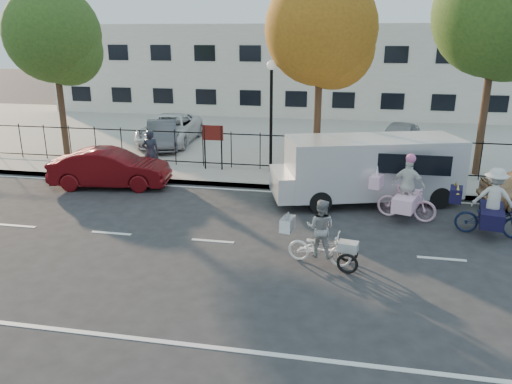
% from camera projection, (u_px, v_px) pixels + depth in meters
% --- Properties ---
extents(ground, '(120.00, 120.00, 0.00)m').
position_uv_depth(ground, '(213.00, 241.00, 13.69)').
color(ground, '#333334').
extents(road_markings, '(60.00, 9.52, 0.01)m').
position_uv_depth(road_markings, '(213.00, 241.00, 13.69)').
color(road_markings, silver).
rests_on(road_markings, ground).
extents(curb, '(60.00, 0.10, 0.15)m').
position_uv_depth(curb, '(250.00, 186.00, 18.39)').
color(curb, '#A8A399').
rests_on(curb, ground).
extents(sidewalk, '(60.00, 2.20, 0.15)m').
position_uv_depth(sidewalk, '(255.00, 178.00, 19.37)').
color(sidewalk, '#A8A399').
rests_on(sidewalk, ground).
extents(parking_lot, '(60.00, 15.60, 0.15)m').
position_uv_depth(parking_lot, '(285.00, 134.00, 27.70)').
color(parking_lot, '#A8A399').
rests_on(parking_lot, ground).
extents(iron_fence, '(58.00, 0.06, 1.50)m').
position_uv_depth(iron_fence, '(260.00, 151.00, 20.15)').
color(iron_fence, black).
rests_on(iron_fence, sidewalk).
extents(building, '(34.00, 10.00, 6.00)m').
position_uv_depth(building, '(304.00, 68.00, 36.16)').
color(building, silver).
rests_on(building, ground).
extents(lamppost, '(0.36, 0.36, 4.33)m').
position_uv_depth(lamppost, '(271.00, 97.00, 19.01)').
color(lamppost, black).
rests_on(lamppost, sidewalk).
extents(street_sign, '(0.85, 0.06, 1.80)m').
position_uv_depth(street_sign, '(213.00, 139.00, 19.95)').
color(street_sign, black).
rests_on(street_sign, sidewalk).
extents(zebra_trike, '(1.95, 0.94, 1.66)m').
position_uv_depth(zebra_trike, '(320.00, 239.00, 12.19)').
color(zebra_trike, white).
rests_on(zebra_trike, ground).
extents(unicorn_bike, '(2.09, 1.51, 2.07)m').
position_uv_depth(unicorn_bike, '(406.00, 195.00, 15.08)').
color(unicorn_bike, '#FBBFD8').
rests_on(unicorn_bike, ground).
extents(bull_bike, '(2.17, 1.51, 1.96)m').
position_uv_depth(bull_bike, '(491.00, 209.00, 13.87)').
color(bull_bike, '#101A38').
rests_on(bull_bike, ground).
extents(white_van, '(6.59, 3.65, 2.18)m').
position_uv_depth(white_van, '(369.00, 167.00, 16.58)').
color(white_van, silver).
rests_on(white_van, ground).
extents(red_sedan, '(4.45, 2.09, 1.41)m').
position_uv_depth(red_sedan, '(110.00, 168.00, 18.31)').
color(red_sedan, '#57090D').
rests_on(red_sedan, ground).
extents(pedestrian, '(0.76, 0.64, 1.77)m').
position_uv_depth(pedestrian, '(151.00, 152.00, 19.31)').
color(pedestrian, black).
rests_on(pedestrian, sidewalk).
extents(lot_car_b, '(2.70, 5.28, 1.43)m').
position_uv_depth(lot_car_b, '(170.00, 129.00, 24.88)').
color(lot_car_b, white).
rests_on(lot_car_b, parking_lot).
extents(lot_car_c, '(2.69, 4.15, 1.29)m').
position_uv_depth(lot_car_c, '(162.00, 135.00, 23.91)').
color(lot_car_c, '#4F5357').
rests_on(lot_car_c, parking_lot).
extents(lot_car_d, '(2.59, 4.32, 1.38)m').
position_uv_depth(lot_car_d, '(399.00, 137.00, 23.03)').
color(lot_car_d, '#93969A').
rests_on(lot_car_d, parking_lot).
extents(tree_west, '(4.04, 4.04, 7.40)m').
position_uv_depth(tree_west, '(57.00, 40.00, 21.20)').
color(tree_west, '#442D1D').
rests_on(tree_west, ground).
extents(tree_mid, '(4.20, 4.20, 7.70)m').
position_uv_depth(tree_mid, '(324.00, 35.00, 18.50)').
color(tree_mid, '#442D1D').
rests_on(tree_mid, ground).
extents(tree_east, '(4.61, 4.61, 8.45)m').
position_uv_depth(tree_east, '(501.00, 19.00, 17.92)').
color(tree_east, '#442D1D').
rests_on(tree_east, ground).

